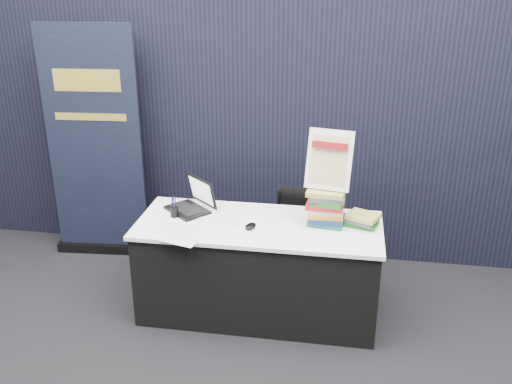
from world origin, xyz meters
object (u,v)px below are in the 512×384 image
(book_stack_tall, at_px, (327,207))
(pullup_banner, at_px, (96,158))
(stacking_chair, at_px, (298,237))
(book_stack_short, at_px, (363,220))
(info_sign, at_px, (329,161))
(laptop, at_px, (189,202))
(display_table, at_px, (259,268))

(book_stack_tall, distance_m, pullup_banner, 2.17)
(pullup_banner, bearing_deg, stacking_chair, -14.80)
(book_stack_short, relative_size, pullup_banner, 0.13)
(book_stack_tall, distance_m, info_sign, 0.35)
(book_stack_short, bearing_deg, book_stack_tall, -176.37)
(book_stack_short, bearing_deg, laptop, 176.45)
(display_table, bearing_deg, laptop, 163.32)
(laptop, bearing_deg, book_stack_tall, 36.28)
(display_table, xyz_separation_m, book_stack_tall, (0.49, 0.07, 0.51))
(book_stack_short, bearing_deg, info_sign, 177.06)
(book_stack_short, height_order, pullup_banner, pullup_banner)
(display_table, bearing_deg, pullup_banner, 154.92)
(laptop, bearing_deg, display_table, 24.93)
(book_stack_tall, height_order, info_sign, info_sign)
(info_sign, bearing_deg, display_table, -157.12)
(laptop, height_order, book_stack_tall, book_stack_tall)
(display_table, bearing_deg, book_stack_short, 6.88)
(stacking_chair, bearing_deg, book_stack_short, -26.88)
(book_stack_short, distance_m, pullup_banner, 2.42)
(info_sign, height_order, stacking_chair, info_sign)
(laptop, bearing_deg, stacking_chair, 56.89)
(info_sign, bearing_deg, book_stack_short, 7.82)
(book_stack_short, height_order, stacking_chair, book_stack_short)
(book_stack_short, height_order, info_sign, info_sign)
(book_stack_tall, bearing_deg, display_table, -171.36)
(laptop, bearing_deg, book_stack_short, 38.06)
(info_sign, distance_m, pullup_banner, 2.18)
(info_sign, bearing_deg, pullup_banner, 173.70)
(book_stack_tall, xyz_separation_m, book_stack_short, (0.27, 0.02, -0.09))
(book_stack_tall, relative_size, info_sign, 0.61)
(display_table, distance_m, info_sign, 0.99)
(book_stack_tall, height_order, pullup_banner, pullup_banner)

